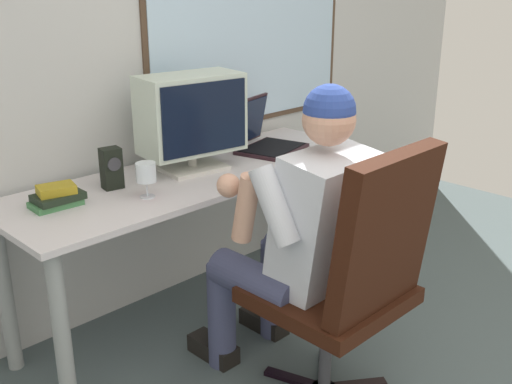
{
  "coord_description": "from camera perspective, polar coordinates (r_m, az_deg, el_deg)",
  "views": [
    {
      "loc": [
        -1.53,
        -0.27,
        1.6
      ],
      "look_at": [
        0.14,
        1.41,
        0.75
      ],
      "focal_mm": 43.31,
      "sensor_mm": 36.0,
      "label": 1
    }
  ],
  "objects": [
    {
      "name": "crt_monitor",
      "position": [
        2.8,
        -6.02,
        7.06
      ],
      "size": [
        0.49,
        0.3,
        0.44
      ],
      "color": "beige",
      "rests_on": "desk"
    },
    {
      "name": "book_stack",
      "position": [
        2.51,
        -17.91,
        -0.43
      ],
      "size": [
        0.2,
        0.13,
        0.09
      ],
      "color": "#3E7947",
      "rests_on": "desk"
    },
    {
      "name": "wine_glass",
      "position": [
        2.51,
        -10.12,
        1.63
      ],
      "size": [
        0.08,
        0.08,
        0.14
      ],
      "color": "silver",
      "rests_on": "desk"
    },
    {
      "name": "desk_speaker",
      "position": [
        2.64,
        -13.2,
        2.16
      ],
      "size": [
        0.09,
        0.08,
        0.17
      ],
      "color": "black",
      "rests_on": "desk"
    },
    {
      "name": "desk",
      "position": [
        2.86,
        -5.37,
        -0.38
      ],
      "size": [
        1.83,
        0.62,
        0.74
      ],
      "color": "#919695",
      "rests_on": "ground"
    },
    {
      "name": "laptop",
      "position": [
        3.17,
        0.42,
        5.2
      ],
      "size": [
        0.41,
        0.38,
        0.26
      ],
      "color": "black",
      "rests_on": "desk"
    },
    {
      "name": "person_seated",
      "position": [
        2.39,
        4.1,
        -3.8
      ],
      "size": [
        0.53,
        0.73,
        1.24
      ],
      "color": "#3C405F",
      "rests_on": "ground"
    },
    {
      "name": "office_chair",
      "position": [
        2.27,
        9.21,
        -7.14
      ],
      "size": [
        0.52,
        0.56,
        1.06
      ],
      "color": "black",
      "rests_on": "ground"
    },
    {
      "name": "wall_rear",
      "position": [
        2.92,
        -12.53,
        14.19
      ],
      "size": [
        5.77,
        0.08,
        2.68
      ],
      "color": "#BCBDBB",
      "rests_on": "ground"
    }
  ]
}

